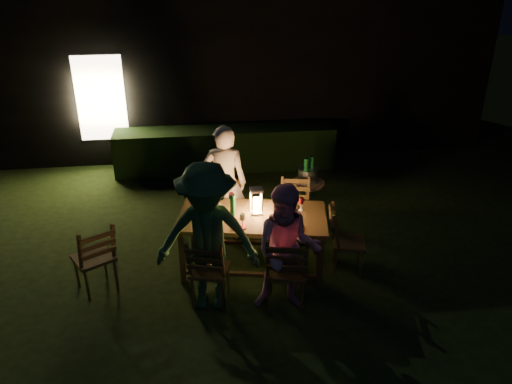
{
  "coord_description": "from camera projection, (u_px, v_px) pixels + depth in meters",
  "views": [
    {
      "loc": [
        -1.12,
        -5.35,
        3.77
      ],
      "look_at": [
        -0.34,
        0.48,
        0.99
      ],
      "focal_mm": 35.0,
      "sensor_mm": 36.0,
      "label": 1
    }
  ],
  "objects": [
    {
      "name": "chair_spare",
      "position": [
        96.0,
        269.0,
        6.12
      ],
      "size": [
        0.62,
        0.63,
        0.99
      ],
      "rotation": [
        0.0,
        0.0,
        0.53
      ],
      "color": "#50351A",
      "rests_on": "ground"
    },
    {
      "name": "napkin_left",
      "position": [
        238.0,
        227.0,
        6.08
      ],
      "size": [
        0.18,
        0.14,
        0.01
      ],
      "primitive_type": "cube",
      "color": "red",
      "rests_on": "dining_table"
    },
    {
      "name": "bottle_bucket_a",
      "position": [
        306.0,
        174.0,
        7.41
      ],
      "size": [
        0.07,
        0.07,
        0.32
      ],
      "primitive_type": "cylinder",
      "color": "#0F471E",
      "rests_on": "side_table"
    },
    {
      "name": "wineglass_b",
      "position": [
        195.0,
        212.0,
        6.26
      ],
      "size": [
        0.06,
        0.06,
        0.18
      ],
      "primitive_type": null,
      "color": "#59070F",
      "rests_on": "dining_table"
    },
    {
      "name": "side_table",
      "position": [
        308.0,
        187.0,
        7.56
      ],
      "size": [
        0.51,
        0.51,
        0.69
      ],
      "color": "brown",
      "rests_on": "ground"
    },
    {
      "name": "plate_near_left",
      "position": [
        207.0,
        222.0,
        6.19
      ],
      "size": [
        0.25,
        0.25,
        0.01
      ],
      "primitive_type": "cylinder",
      "color": "white",
      "rests_on": "dining_table"
    },
    {
      "name": "wineglass_d",
      "position": [
        301.0,
        204.0,
        6.45
      ],
      "size": [
        0.06,
        0.06,
        0.18
      ],
      "primitive_type": null,
      "color": "#59070F",
      "rests_on": "dining_table"
    },
    {
      "name": "chair_end",
      "position": [
        346.0,
        252.0,
        6.51
      ],
      "size": [
        0.54,
        0.51,
        0.94
      ],
      "rotation": [
        0.0,
        0.0,
        -1.81
      ],
      "color": "#50351A",
      "rests_on": "ground"
    },
    {
      "name": "wineglass_a",
      "position": [
        231.0,
        199.0,
        6.6
      ],
      "size": [
        0.06,
        0.06,
        0.18
      ],
      "primitive_type": null,
      "color": "#59070F",
      "rests_on": "dining_table"
    },
    {
      "name": "chair_far_right",
      "position": [
        294.0,
        222.0,
        7.24
      ],
      "size": [
        0.51,
        0.53,
        0.94
      ],
      "rotation": [
        0.0,
        0.0,
        2.91
      ],
      "color": "#50351A",
      "rests_on": "ground"
    },
    {
      "name": "bottle_table",
      "position": [
        233.0,
        205.0,
        6.32
      ],
      "size": [
        0.07,
        0.07,
        0.28
      ],
      "primitive_type": "cylinder",
      "color": "#0F471E",
      "rests_on": "dining_table"
    },
    {
      "name": "napkin_right",
      "position": [
        296.0,
        228.0,
        6.06
      ],
      "size": [
        0.18,
        0.14,
        0.01
      ],
      "primitive_type": "cube",
      "color": "red",
      "rests_on": "dining_table"
    },
    {
      "name": "ice_bucket",
      "position": [
        308.0,
        175.0,
        7.48
      ],
      "size": [
        0.3,
        0.3,
        0.22
      ],
      "primitive_type": "cylinder",
      "color": "#A5A8AD",
      "rests_on": "side_table"
    },
    {
      "name": "person_opp_right",
      "position": [
        287.0,
        250.0,
        5.6
      ],
      "size": [
        0.86,
        0.73,
        1.57
      ],
      "primitive_type": "imported",
      "rotation": [
        0.0,
        0.0,
        -0.19
      ],
      "color": "#DA96B6",
      "rests_on": "ground"
    },
    {
      "name": "dining_table",
      "position": [
        252.0,
        221.0,
        6.4
      ],
      "size": [
        2.02,
        1.28,
        0.78
      ],
      "rotation": [
        0.0,
        0.0,
        -0.19
      ],
      "color": "#50351A",
      "rests_on": "ground"
    },
    {
      "name": "plate_far_left",
      "position": [
        212.0,
        206.0,
        6.59
      ],
      "size": [
        0.25,
        0.25,
        0.01
      ],
      "primitive_type": "cylinder",
      "color": "white",
      "rests_on": "dining_table"
    },
    {
      "name": "plate_far_right",
      "position": [
        288.0,
        208.0,
        6.53
      ],
      "size": [
        0.25,
        0.25,
        0.01
      ],
      "primitive_type": "cylinder",
      "color": "white",
      "rests_on": "dining_table"
    },
    {
      "name": "phone",
      "position": [
        200.0,
        225.0,
        6.13
      ],
      "size": [
        0.14,
        0.07,
        0.01
      ],
      "primitive_type": "cube",
      "color": "black",
      "rests_on": "dining_table"
    },
    {
      "name": "chair_near_right",
      "position": [
        286.0,
        282.0,
        5.84
      ],
      "size": [
        0.57,
        0.59,
        1.04
      ],
      "rotation": [
        0.0,
        0.0,
        -0.23
      ],
      "color": "#50351A",
      "rests_on": "ground"
    },
    {
      "name": "chair_far_left",
      "position": [
        225.0,
        220.0,
        7.3
      ],
      "size": [
        0.51,
        0.53,
        0.92
      ],
      "rotation": [
        0.0,
        0.0,
        2.89
      ],
      "color": "#50351A",
      "rests_on": "ground"
    },
    {
      "name": "person_opp_left",
      "position": [
        207.0,
        238.0,
        5.59
      ],
      "size": [
        1.28,
        0.89,
        1.82
      ],
      "primitive_type": "imported",
      "rotation": [
        0.0,
        0.0,
        -0.19
      ],
      "color": "#2F5F33",
      "rests_on": "ground"
    },
    {
      "name": "lantern",
      "position": [
        257.0,
        203.0,
        6.34
      ],
      "size": [
        0.16,
        0.16,
        0.35
      ],
      "color": "white",
      "rests_on": "dining_table"
    },
    {
      "name": "garden_envelope",
      "position": [
        238.0,
        63.0,
        11.38
      ],
      "size": [
        40.0,
        40.0,
        3.2
      ],
      "color": "black",
      "rests_on": "ground"
    },
    {
      "name": "plate_near_right",
      "position": [
        288.0,
        224.0,
        6.14
      ],
      "size": [
        0.25,
        0.25,
        0.01
      ],
      "primitive_type": "cylinder",
      "color": "white",
      "rests_on": "dining_table"
    },
    {
      "name": "wineglass_c",
      "position": [
        275.0,
        220.0,
        6.06
      ],
      "size": [
        0.06,
        0.06,
        0.18
      ],
      "primitive_type": null,
      "color": "#59070F",
      "rests_on": "dining_table"
    },
    {
      "name": "person_house_side",
      "position": [
        225.0,
        183.0,
        7.1
      ],
      "size": [
        0.69,
        0.52,
        1.71
      ],
      "primitive_type": "imported",
      "rotation": [
        0.0,
        0.0,
        2.95
      ],
      "color": "white",
      "rests_on": "ground"
    },
    {
      "name": "chair_near_left",
      "position": [
        210.0,
        281.0,
        5.9
      ],
      "size": [
        0.54,
        0.56,
        0.96
      ],
      "rotation": [
        0.0,
        0.0,
        -0.29
      ],
      "color": "#50351A",
      "rests_on": "ground"
    },
    {
      "name": "wineglass_e",
      "position": [
        242.0,
        220.0,
        6.06
      ],
      "size": [
        0.06,
        0.06,
        0.18
      ],
      "primitive_type": null,
      "color": "silver",
      "rests_on": "dining_table"
    },
    {
      "name": "bottle_bucket_b",
      "position": [
        311.0,
        171.0,
        7.5
      ],
      "size": [
        0.07,
        0.07,
        0.32
      ],
      "primitive_type": "cylinder",
      "color": "#0F471E",
      "rests_on": "side_table"
    }
  ]
}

